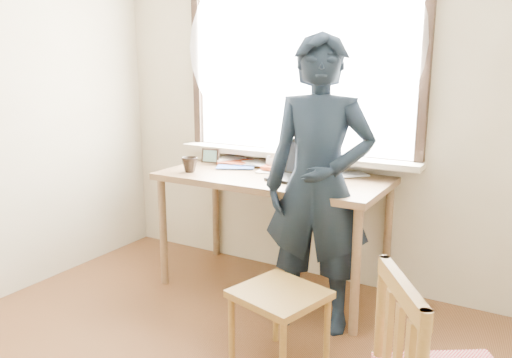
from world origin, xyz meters
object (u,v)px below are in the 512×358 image
Objects in this scene: work_chair at (279,303)px; person at (318,186)px; laptop at (303,171)px; mug_white at (275,163)px; mug_dark at (190,165)px; desk at (273,187)px.

person is (-0.02, 0.52, 0.51)m from work_chair.
person is (0.23, -0.29, -0.01)m from laptop.
mug_dark is (-0.49, -0.36, 0.00)m from mug_white.
desk is at bearing -65.12° from mug_white.
desk is at bearing 173.10° from laptop.
work_chair is 0.73m from person.
mug_dark is 1.03m from person.
person is (1.02, -0.11, -0.01)m from mug_dark.
mug_dark reaches higher than mug_white.
mug_white is at bearing 128.43° from person.
mug_white is at bearing 36.23° from mug_dark.
laptop is 0.81m from mug_dark.
mug_white is at bearing 119.30° from work_chair.
work_chair is at bearing -60.70° from mug_white.
desk is 3.86× the size of laptop.
person is at bearing -34.21° from desk.
desk is 0.21m from mug_white.
work_chair is (1.04, -0.63, -0.52)m from mug_dark.
mug_dark reaches higher than desk.
work_chair is (0.25, -0.81, -0.53)m from laptop.
mug_dark is (-0.56, -0.21, 0.14)m from desk.
work_chair is at bearing -72.68° from laptop.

